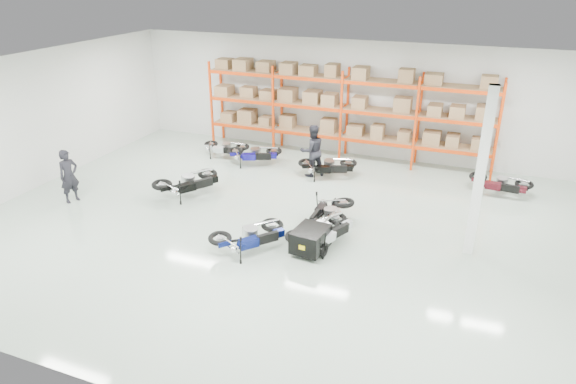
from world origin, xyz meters
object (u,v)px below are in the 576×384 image
at_px(moto_silver_left, 323,227).
at_px(person_back, 312,151).
at_px(moto_touring_right, 329,209).
at_px(moto_black_far_left, 188,178).
at_px(moto_back_c, 328,163).
at_px(moto_back_b, 225,145).
at_px(moto_blue_centre, 250,232).
at_px(person_left, 69,176).
at_px(trailer, 311,239).
at_px(moto_back_d, 500,180).
at_px(moto_back_a, 254,151).

bearing_deg(moto_silver_left, person_back, -43.45).
bearing_deg(person_back, moto_touring_right, 74.35).
distance_m(moto_black_far_left, moto_back_c, 5.01).
height_order(moto_black_far_left, moto_back_b, moto_black_far_left).
bearing_deg(moto_silver_left, moto_back_b, -18.38).
distance_m(moto_blue_centre, person_left, 6.81).
relative_size(moto_touring_right, person_back, 1.00).
distance_m(trailer, moto_back_d, 7.49).
distance_m(moto_blue_centre, person_back, 5.74).
bearing_deg(trailer, moto_blue_centre, -157.09).
xyz_separation_m(moto_back_b, moto_back_c, (4.48, -0.55, 0.06)).
distance_m(moto_back_c, moto_back_d, 5.82).
distance_m(moto_back_b, moto_back_d, 10.27).
height_order(moto_back_a, person_back, person_back).
bearing_deg(moto_back_a, moto_back_c, -116.12).
height_order(moto_touring_right, moto_back_a, moto_touring_right).
xyz_separation_m(moto_blue_centre, moto_back_d, (6.15, 6.36, -0.03)).
bearing_deg(moto_blue_centre, person_left, 33.05).
relative_size(moto_back_a, person_left, 1.04).
bearing_deg(moto_back_c, moto_black_far_left, 108.66).
xyz_separation_m(moto_silver_left, moto_back_d, (4.42, 5.39, -0.04)).
height_order(moto_black_far_left, person_back, person_back).
bearing_deg(moto_black_far_left, moto_touring_right, -152.33).
height_order(trailer, moto_back_a, moto_back_a).
xyz_separation_m(moto_black_far_left, moto_touring_right, (5.00, -0.48, -0.03)).
distance_m(moto_touring_right, moto_back_c, 3.91).
bearing_deg(moto_back_b, moto_touring_right, -132.76).
xyz_separation_m(moto_blue_centre, moto_touring_right, (1.54, 2.05, 0.01)).
height_order(moto_blue_centre, person_left, person_left).
xyz_separation_m(moto_silver_left, moto_back_a, (-4.40, 5.03, -0.02)).
distance_m(moto_blue_centre, moto_back_c, 5.79).
height_order(moto_silver_left, moto_back_c, moto_silver_left).
height_order(moto_touring_right, trailer, moto_touring_right).
distance_m(moto_touring_right, moto_back_d, 6.31).
distance_m(moto_silver_left, trailer, 0.57).
bearing_deg(moto_touring_right, moto_back_a, 137.11).
distance_m(moto_back_c, person_left, 8.71).
relative_size(moto_back_d, person_back, 0.92).
relative_size(moto_touring_right, person_left, 1.09).
height_order(person_left, person_back, person_back).
bearing_deg(person_back, moto_blue_centre, 50.86).
xyz_separation_m(moto_touring_right, person_back, (-1.78, 3.67, 0.37)).
distance_m(person_left, person_back, 8.19).
height_order(moto_silver_left, moto_back_a, moto_silver_left).
distance_m(moto_touring_right, trailer, 1.61).
distance_m(moto_silver_left, moto_back_b, 7.93).
distance_m(moto_black_far_left, person_back, 4.54).
bearing_deg(moto_touring_right, moto_blue_centre, -126.70).
bearing_deg(moto_back_b, trailer, -141.76).
xyz_separation_m(moto_blue_centre, person_back, (-0.24, 5.72, 0.38)).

